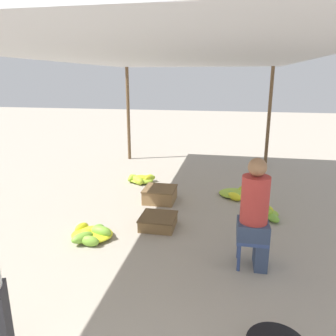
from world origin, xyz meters
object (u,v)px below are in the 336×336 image
Objects in this scene: stool at (252,242)px; vendor_seated at (256,213)px; banana_pile_left_0 at (91,234)px; banana_pile_right_0 at (263,212)px; crate_near at (158,221)px; banana_pile_left_1 at (140,179)px; crate_mid at (160,194)px; banana_pile_right_1 at (238,194)px.

vendor_seated is (0.02, -0.00, 0.35)m from stool.
stool is at bearing -7.14° from banana_pile_left_0.
banana_pile_left_0 is at bearing -152.74° from banana_pile_right_0.
vendor_seated is at bearing -99.21° from banana_pile_right_0.
stool is at bearing -31.45° from crate_near.
vendor_seated is 3.44m from banana_pile_left_1.
crate_near is (-1.26, 0.76, -0.56)m from vendor_seated.
crate_mid is at bearing -56.83° from banana_pile_left_1.
vendor_seated is at bearing -50.40° from crate_mid.
stool is 0.35m from vendor_seated.
stool is 3.39m from banana_pile_left_1.
banana_pile_left_1 is (-2.05, 2.69, -0.22)m from stool.
crate_mid is (-1.45, 1.76, -0.52)m from vendor_seated.
banana_pile_left_1 is at bearing 123.17° from crate_mid.
crate_near is (0.79, 0.50, 0.02)m from banana_pile_left_0.
banana_pile_left_0 is 0.94m from crate_near.
banana_pile_right_0 is at bearing 27.26° from banana_pile_left_0.
crate_mid is (0.61, -0.94, 0.05)m from banana_pile_left_1.
vendor_seated is 1.56m from banana_pile_right_0.
banana_pile_left_1 is 2.62m from banana_pile_right_0.
banana_pile_left_1 is (-0.01, 2.44, 0.00)m from banana_pile_left_0.
banana_pile_left_0 reaches higher than crate_near.
banana_pile_right_0 is 0.88m from banana_pile_right_1.
banana_pile_right_0 reaches higher than crate_near.
vendor_seated reaches higher than banana_pile_left_1.
stool is at bearing -52.74° from banana_pile_left_1.
banana_pile_left_0 is 2.44m from banana_pile_left_1.
vendor_seated is at bearing -31.11° from crate_near.
banana_pile_left_0 is 2.75m from banana_pile_right_1.
banana_pile_right_1 is at bearing 93.50° from vendor_seated.
banana_pile_right_1 is 1.40m from crate_mid.
banana_pile_left_0 reaches higher than banana_pile_left_1.
banana_pile_right_1 is at bearing 114.73° from banana_pile_right_0.
stool is 0.72× the size of crate_near.
banana_pile_left_0 is at bearing -134.09° from banana_pile_right_1.
banana_pile_left_1 is at bearing 166.55° from banana_pile_right_1.
banana_pile_left_1 is 1.12m from crate_mid.
vendor_seated is 2.35× the size of crate_mid.
banana_pile_left_1 is at bearing 90.34° from banana_pile_left_0.
stool reaches higher than crate_mid.
crate_near is (-1.24, 0.76, -0.20)m from stool.
banana_pile_right_0 reaches higher than crate_mid.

